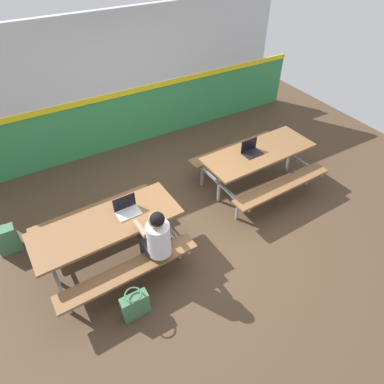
% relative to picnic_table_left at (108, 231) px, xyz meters
% --- Properties ---
extents(ground_plane, '(10.00, 10.00, 0.02)m').
position_rel_picnic_table_left_xyz_m(ground_plane, '(1.39, 0.07, -0.59)').
color(ground_plane, '#4C3826').
extents(accent_backdrop, '(8.00, 0.14, 2.60)m').
position_rel_picnic_table_left_xyz_m(accent_backdrop, '(1.39, 2.76, 0.67)').
color(accent_backdrop, '#338C4C').
rests_on(accent_backdrop, ground).
extents(picnic_table_left, '(2.00, 1.62, 0.74)m').
position_rel_picnic_table_left_xyz_m(picnic_table_left, '(0.00, 0.00, 0.00)').
color(picnic_table_left, brown).
rests_on(picnic_table_left, ground).
extents(picnic_table_right, '(2.00, 1.62, 0.74)m').
position_rel_picnic_table_left_xyz_m(picnic_table_right, '(2.79, 0.30, 0.00)').
color(picnic_table_right, brown).
rests_on(picnic_table_right, ground).
extents(student_nearer, '(0.37, 0.53, 1.21)m').
position_rel_picnic_table_left_xyz_m(student_nearer, '(0.47, -0.54, 0.13)').
color(student_nearer, '#2D2D38').
rests_on(student_nearer, ground).
extents(laptop_silver, '(0.33, 0.23, 0.22)m').
position_rel_picnic_table_left_xyz_m(laptop_silver, '(0.32, 0.05, 0.21)').
color(laptop_silver, silver).
rests_on(laptop_silver, picnic_table_left).
extents(laptop_dark, '(0.33, 0.23, 0.22)m').
position_rel_picnic_table_left_xyz_m(laptop_dark, '(2.64, 0.33, 0.21)').
color(laptop_dark, black).
rests_on(laptop_dark, picnic_table_right).
extents(backpack_dark, '(0.30, 0.22, 0.44)m').
position_rel_picnic_table_left_xyz_m(backpack_dark, '(-1.26, 0.92, -0.36)').
color(backpack_dark, '#3F724C').
rests_on(backpack_dark, ground).
extents(tote_bag_bright, '(0.34, 0.21, 0.43)m').
position_rel_picnic_table_left_xyz_m(tote_bag_bright, '(-0.06, -0.97, -0.38)').
color(tote_bag_bright, '#3F724C').
rests_on(tote_bag_bright, ground).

